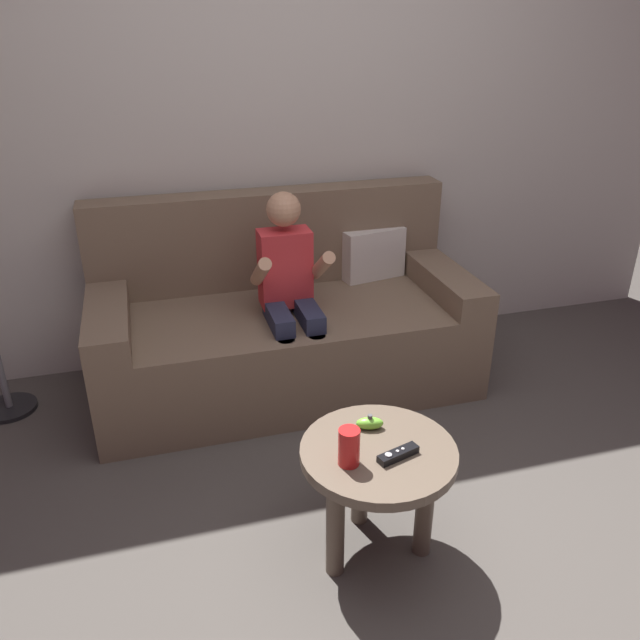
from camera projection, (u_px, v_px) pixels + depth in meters
The scene contains 8 objects.
ground_plane at pixel (435, 600), 1.99m from camera, with size 8.82×8.82×0.00m, color #4C4742.
wall_back at pixel (290, 107), 3.03m from camera, with size 4.41×0.05×2.50m, color beige.
couch at pixel (284, 324), 3.08m from camera, with size 1.76×0.80×0.89m.
person_seated_on_couch at pixel (290, 290), 2.80m from camera, with size 0.32×0.40×0.97m.
coffee_table at pixel (377, 470), 2.04m from camera, with size 0.50×0.50×0.43m.
game_remote_black_near_edge at pixel (398, 454), 1.95m from camera, with size 0.14×0.07×0.03m.
nunchuk_lime at pixel (370, 423), 2.08m from camera, with size 0.10×0.06×0.05m.
soda_can at pixel (349, 447), 1.90m from camera, with size 0.07×0.07×0.12m, color red.
Camera 1 is at (-0.74, -1.26, 1.66)m, focal length 35.80 mm.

